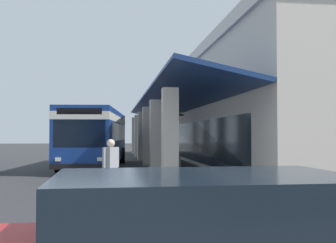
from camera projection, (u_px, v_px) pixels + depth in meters
The scene contains 6 objects.
ground at pixel (205, 160), 30.08m from camera, with size 120.00×120.00×0.00m, color #2D2D30.
curb_strip at pixel (147, 162), 27.14m from camera, with size 36.36×0.50×0.12m, color #9E998E.
plaza_building at pixel (288, 111), 28.48m from camera, with size 30.60×17.27×6.87m.
transit_bus at pixel (96, 134), 23.46m from camera, with size 11.39×3.52×3.34m.
pedestrian at pixel (111, 166), 11.61m from camera, with size 0.55×0.54×1.68m.
potted_palm at pixel (174, 150), 23.93m from camera, with size 1.76×1.57×3.21m.
Camera 1 is at (29.56, 1.46, 1.80)m, focal length 44.63 mm.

